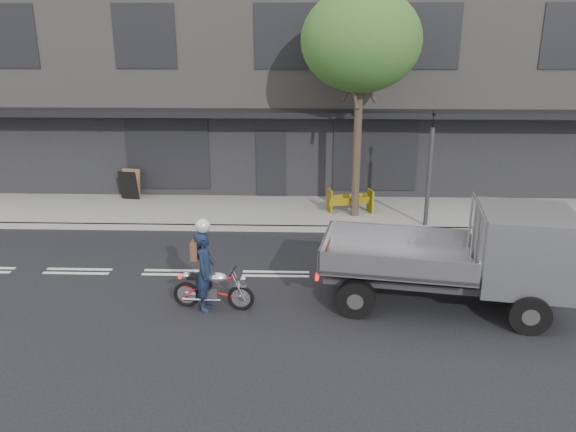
% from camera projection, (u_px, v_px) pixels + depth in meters
% --- Properties ---
extents(ground, '(80.00, 80.00, 0.00)m').
position_uv_depth(ground, '(276.00, 274.00, 13.41)').
color(ground, black).
rests_on(ground, ground).
extents(sidewalk, '(32.00, 3.20, 0.15)m').
position_uv_depth(sidewalk, '(284.00, 212.00, 17.86)').
color(sidewalk, gray).
rests_on(sidewalk, ground).
extents(kerb, '(32.00, 0.20, 0.15)m').
position_uv_depth(kerb, '(282.00, 228.00, 16.33)').
color(kerb, gray).
rests_on(kerb, ground).
extents(building_main, '(26.00, 10.00, 8.00)m').
position_uv_depth(building_main, '(290.00, 72.00, 22.92)').
color(building_main, slate).
rests_on(building_main, ground).
extents(street_tree, '(3.40, 3.40, 6.74)m').
position_uv_depth(street_tree, '(361.00, 41.00, 15.70)').
color(street_tree, '#382B21').
rests_on(street_tree, ground).
extents(traffic_light_pole, '(0.12, 0.12, 3.50)m').
position_uv_depth(traffic_light_pole, '(429.00, 175.00, 15.95)').
color(traffic_light_pole, '#2D2D30').
rests_on(traffic_light_pole, ground).
extents(motorcycle, '(1.73, 0.50, 0.89)m').
position_uv_depth(motorcycle, '(213.00, 288.00, 11.62)').
color(motorcycle, black).
rests_on(motorcycle, ground).
extents(rider, '(0.46, 0.65, 1.69)m').
position_uv_depth(rider, '(205.00, 271.00, 11.51)').
color(rider, '#121C32').
rests_on(rider, ground).
extents(flatbed_ute, '(5.15, 2.73, 2.27)m').
position_uv_depth(flatbed_ute, '(500.00, 251.00, 11.31)').
color(flatbed_ute, black).
rests_on(flatbed_ute, ground).
extents(construction_barrier, '(1.45, 0.89, 0.76)m').
position_uv_depth(construction_barrier, '(350.00, 202.00, 17.30)').
color(construction_barrier, yellow).
rests_on(construction_barrier, sidewalk).
extents(sandwich_board, '(0.68, 0.51, 0.99)m').
position_uv_depth(sandwich_board, '(129.00, 186.00, 18.76)').
color(sandwich_board, black).
rests_on(sandwich_board, sidewalk).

